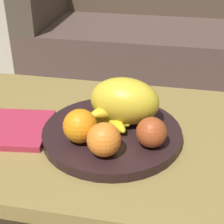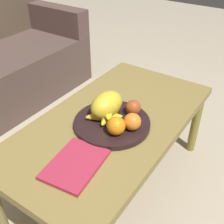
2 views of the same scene
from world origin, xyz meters
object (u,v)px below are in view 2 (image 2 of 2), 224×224
object	(u,v)px
fruit_bowl	(112,123)
apple_front	(133,108)
coffee_table	(111,128)
orange_front	(132,122)
melon_large_front	(107,105)
magazine	(75,164)
banana_bunch	(106,114)
orange_left	(116,126)

from	to	relation	value
fruit_bowl	apple_front	world-z (taller)	apple_front
coffee_table	orange_front	size ratio (longest dim) A/B	14.69
melon_large_front	orange_front	xyz separation A→B (m)	(-0.02, -0.15, -0.02)
apple_front	magazine	size ratio (longest dim) A/B	0.29
melon_large_front	orange_front	size ratio (longest dim) A/B	2.30
banana_bunch	magazine	size ratio (longest dim) A/B	0.65
orange_front	magazine	size ratio (longest dim) A/B	0.31
coffee_table	melon_large_front	size ratio (longest dim) A/B	6.39
coffee_table	fruit_bowl	size ratio (longest dim) A/B	3.23
fruit_bowl	orange_left	xyz separation A→B (m)	(-0.06, -0.06, 0.05)
apple_front	magazine	world-z (taller)	apple_front
orange_left	fruit_bowl	bearing A→B (deg)	44.94
orange_left	banana_bunch	size ratio (longest dim) A/B	0.50
coffee_table	banana_bunch	size ratio (longest dim) A/B	7.01
fruit_bowl	orange_front	xyz separation A→B (m)	(0.00, -0.10, 0.05)
orange_left	melon_large_front	bearing A→B (deg)	51.19
fruit_bowl	orange_left	bearing A→B (deg)	-135.06
orange_front	orange_left	distance (m)	0.08
coffee_table	orange_front	xyz separation A→B (m)	(-0.03, -0.13, 0.11)
fruit_bowl	magazine	size ratio (longest dim) A/B	1.40
orange_front	orange_left	bearing A→B (deg)	148.07
orange_front	banana_bunch	bearing A→B (deg)	90.72
coffee_table	banana_bunch	world-z (taller)	banana_bunch
coffee_table	fruit_bowl	distance (m)	0.08
melon_large_front	apple_front	size ratio (longest dim) A/B	2.47
melon_large_front	orange_front	distance (m)	0.15
orange_left	magazine	bearing A→B (deg)	170.51
orange_left	apple_front	xyz separation A→B (m)	(0.17, 0.01, -0.00)
orange_front	apple_front	size ratio (longest dim) A/B	1.08
banana_bunch	fruit_bowl	bearing A→B (deg)	-91.58
fruit_bowl	orange_front	size ratio (longest dim) A/B	4.55
orange_front	melon_large_front	bearing A→B (deg)	82.07
coffee_table	fruit_bowl	world-z (taller)	fruit_bowl
fruit_bowl	coffee_table	bearing A→B (deg)	37.27
coffee_table	magazine	distance (m)	0.33
banana_bunch	magazine	distance (m)	0.30
apple_front	magazine	bearing A→B (deg)	176.37
fruit_bowl	melon_large_front	distance (m)	0.09
orange_front	apple_front	world-z (taller)	orange_front
orange_left	apple_front	world-z (taller)	orange_left
coffee_table	magazine	size ratio (longest dim) A/B	4.53
melon_large_front	orange_left	xyz separation A→B (m)	(-0.09, -0.11, -0.02)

